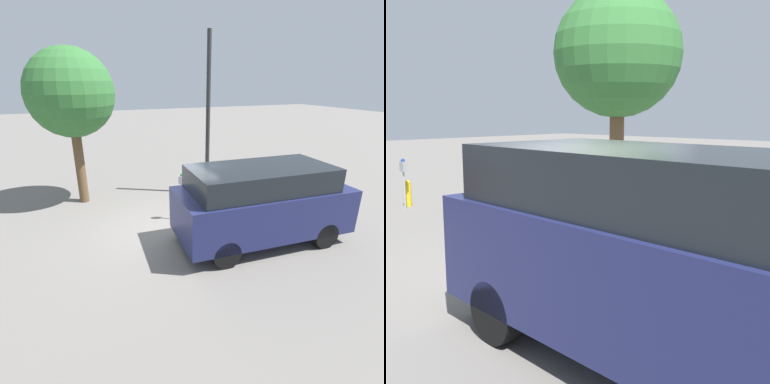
% 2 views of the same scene
% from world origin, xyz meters
% --- Properties ---
extents(ground_plane, '(80.00, 80.00, 0.00)m').
position_xyz_m(ground_plane, '(0.00, 0.00, 0.00)').
color(ground_plane, slate).
extents(parking_meter_near, '(0.20, 0.12, 1.58)m').
position_xyz_m(parking_meter_near, '(0.79, 0.50, 1.16)').
color(parking_meter_near, '#9E9EA3').
rests_on(parking_meter_near, ground).
extents(lamp_post, '(0.44, 0.44, 5.93)m').
position_xyz_m(lamp_post, '(2.58, 2.48, 1.92)').
color(lamp_post, beige).
rests_on(lamp_post, ground).
extents(parked_van, '(4.83, 2.28, 2.18)m').
position_xyz_m(parked_van, '(2.32, -1.59, 1.18)').
color(parked_van, navy).
rests_on(parked_van, ground).
extents(street_tree, '(2.92, 2.92, 5.34)m').
position_xyz_m(street_tree, '(-2.07, 3.38, 3.85)').
color(street_tree, brown).
rests_on(street_tree, ground).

